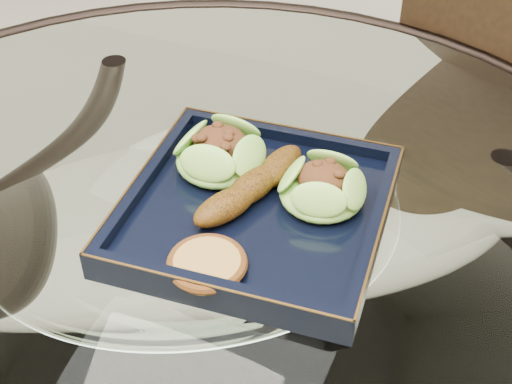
% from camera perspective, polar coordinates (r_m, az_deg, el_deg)
% --- Properties ---
extents(dining_table, '(1.13, 1.13, 0.77)m').
position_cam_1_polar(dining_table, '(0.88, -4.59, -11.07)').
color(dining_table, white).
rests_on(dining_table, ground).
extents(dining_chair, '(0.51, 0.51, 0.91)m').
position_cam_1_polar(dining_chair, '(1.18, 14.38, -2.23)').
color(dining_chair, black).
rests_on(dining_chair, ground).
extents(navy_plate, '(0.30, 0.30, 0.02)m').
position_cam_1_polar(navy_plate, '(0.77, 0.00, -1.72)').
color(navy_plate, black).
rests_on(navy_plate, dining_table).
extents(lettuce_wrap_left, '(0.13, 0.13, 0.04)m').
position_cam_1_polar(lettuce_wrap_left, '(0.80, -2.91, 2.96)').
color(lettuce_wrap_left, '#58A52F').
rests_on(lettuce_wrap_left, navy_plate).
extents(lettuce_wrap_right, '(0.11, 0.11, 0.03)m').
position_cam_1_polar(lettuce_wrap_right, '(0.76, 5.31, 0.20)').
color(lettuce_wrap_right, '#5F9F2E').
rests_on(lettuce_wrap_right, navy_plate).
extents(roasted_plantain, '(0.08, 0.16, 0.03)m').
position_cam_1_polar(roasted_plantain, '(0.76, -0.25, 0.51)').
color(roasted_plantain, '#653A0A').
rests_on(roasted_plantain, navy_plate).
extents(crumb_patty, '(0.08, 0.08, 0.01)m').
position_cam_1_polar(crumb_patty, '(0.69, -3.93, -5.82)').
color(crumb_patty, '#AE853A').
rests_on(crumb_patty, navy_plate).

